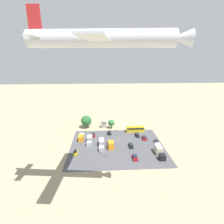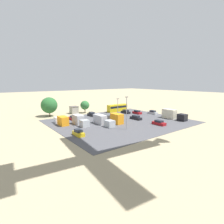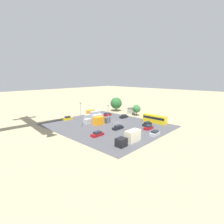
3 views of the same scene
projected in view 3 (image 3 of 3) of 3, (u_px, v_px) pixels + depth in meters
The scene contains 21 objects.
ground_plane at pixel (117, 122), 74.23m from camera, with size 400.00×400.00×0.00m, color tan.
parking_lot_surface at pixel (107, 125), 69.86m from camera, with size 44.76×37.72×0.08m.
shed_building at pixel (132, 111), 90.97m from camera, with size 3.25×3.39×3.09m.
bus at pixel (155, 119), 73.26m from camera, with size 10.15×2.47×3.24m.
parked_car_0 at pixel (68, 118), 78.16m from camera, with size 1.74×4.05×1.65m.
parked_car_1 at pixel (155, 133), 57.98m from camera, with size 1.86×4.20×1.55m.
parked_car_2 at pixel (124, 116), 81.99m from camera, with size 1.81×4.30×1.57m.
parked_car_3 at pixel (147, 124), 69.34m from camera, with size 1.71×4.60×1.52m.
parked_car_4 at pixel (148, 127), 64.48m from camera, with size 1.93×4.05×1.53m.
parked_car_5 at pixel (97, 134), 57.12m from camera, with size 1.90×4.40×1.53m.
parked_car_6 at pixel (118, 127), 64.56m from camera, with size 1.77×4.66×1.50m.
parked_car_7 at pixel (107, 114), 86.40m from camera, with size 1.95×4.70×1.47m.
parked_truck_0 at pixel (93, 115), 81.54m from camera, with size 2.44×7.67×3.02m.
parked_truck_1 at pixel (101, 120), 71.13m from camera, with size 2.50×7.71×3.30m.
parked_truck_2 at pixel (93, 113), 87.32m from camera, with size 2.38×7.35×2.82m.
parked_truck_3 at pixel (95, 119), 74.55m from camera, with size 2.33×9.36×2.94m.
parked_truck_4 at pixel (130, 138), 51.22m from camera, with size 2.49×9.33×3.45m.
tree_near_shed at pixel (137, 109), 86.33m from camera, with size 3.94×3.94×5.44m.
tree_apron_mid at pixel (116, 103), 97.34m from camera, with size 6.37×6.37×7.67m.
light_pole_lot_centre at pixel (81, 114), 65.87m from camera, with size 0.90×0.28×9.52m.
light_pole_lot_edge at pixel (108, 114), 69.89m from camera, with size 0.90×0.28×7.95m.
Camera 3 is at (-47.40, 53.98, 19.38)m, focal length 28.00 mm.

